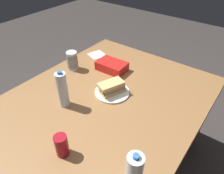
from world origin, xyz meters
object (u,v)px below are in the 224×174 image
water_bottle_spare (134,171)px  dining_table (106,108)px  soda_can_red (62,145)px  plastic_cup_stack (72,61)px  water_bottle_tall (63,90)px  chip_bag (112,66)px  sandwich (112,87)px  paper_plate (112,92)px

water_bottle_spare → dining_table: bearing=-129.5°
dining_table → water_bottle_spare: 0.62m
soda_can_red → plastic_cup_stack: plastic_cup_stack is taller
dining_table → water_bottle_tall: bearing=-39.9°
soda_can_red → chip_bag: soda_can_red is taller
sandwich → chip_bag: (-0.24, -0.18, -0.02)m
water_bottle_tall → soda_can_red: bearing=45.9°
plastic_cup_stack → water_bottle_spare: water_bottle_spare is taller
water_bottle_tall → water_bottle_spare: water_bottle_tall is taller
sandwich → soda_can_red: bearing=10.4°
chip_bag → water_bottle_spare: water_bottle_spare is taller
paper_plate → chip_bag: chip_bag is taller
paper_plate → water_bottle_tall: water_bottle_tall is taller
dining_table → chip_bag: chip_bag is taller
dining_table → paper_plate: paper_plate is taller
plastic_cup_stack → water_bottle_tall: bearing=38.6°
chip_bag → water_bottle_tall: bearing=-91.4°
dining_table → soda_can_red: size_ratio=12.02×
chip_bag → sandwich: bearing=-55.7°
sandwich → water_bottle_spare: (0.45, 0.46, 0.04)m
paper_plate → sandwich: 0.05m
dining_table → water_bottle_spare: water_bottle_spare is taller
chip_bag → plastic_cup_stack: size_ratio=1.54×
dining_table → sandwich: (-0.07, -0.00, 0.14)m
chip_bag → water_bottle_spare: bearing=-49.7°
sandwich → plastic_cup_stack: 0.44m
water_bottle_spare → soda_can_red: bearing=-77.5°
paper_plate → sandwich: size_ratio=1.17×
dining_table → water_bottle_spare: bearing=50.5°
sandwich → soda_can_red: (0.53, 0.10, 0.01)m
paper_plate → water_bottle_spare: size_ratio=1.17×
paper_plate → water_bottle_spare: 0.65m
sandwich → chip_bag: bearing=-143.0°
paper_plate → plastic_cup_stack: 0.45m
paper_plate → sandwich: (0.00, 0.00, 0.05)m
paper_plate → plastic_cup_stack: plastic_cup_stack is taller
dining_table → water_bottle_spare: size_ratio=7.21×
dining_table → sandwich: sandwich is taller
dining_table → soda_can_red: soda_can_red is taller
plastic_cup_stack → soda_can_red: bearing=42.0°
sandwich → plastic_cup_stack: bearing=-98.4°
dining_table → water_bottle_tall: (0.20, -0.17, 0.20)m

